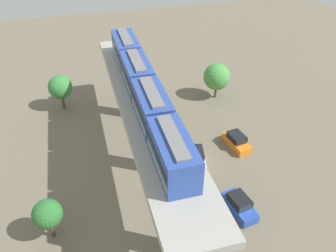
{
  "coord_description": "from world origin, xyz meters",
  "views": [
    {
      "loc": [
        -5.8,
        -29.7,
        27.18
      ],
      "look_at": [
        2.5,
        0.28,
        5.2
      ],
      "focal_mm": 37.12,
      "sensor_mm": 36.0,
      "label": 1
    }
  ],
  "objects_px": {
    "parked_car_blue": "(239,205)",
    "tree_far_corner": "(217,77)",
    "parked_car_orange": "(237,142)",
    "tree_near_viaduct": "(60,87)",
    "parked_car_white": "(196,157)",
    "tree_mid_lot": "(47,214)",
    "train": "(144,89)"
  },
  "relations": [
    {
      "from": "train",
      "to": "parked_car_blue",
      "type": "xyz_separation_m",
      "value": [
        7.37,
        -9.06,
        -9.45
      ]
    },
    {
      "from": "tree_mid_lot",
      "to": "tree_far_corner",
      "type": "relative_size",
      "value": 0.8
    },
    {
      "from": "train",
      "to": "parked_car_orange",
      "type": "relative_size",
      "value": 6.2
    },
    {
      "from": "parked_car_white",
      "to": "tree_mid_lot",
      "type": "bearing_deg",
      "value": -147.24
    },
    {
      "from": "parked_car_orange",
      "to": "tree_far_corner",
      "type": "bearing_deg",
      "value": 71.6
    },
    {
      "from": "train",
      "to": "tree_far_corner",
      "type": "relative_size",
      "value": 5.02
    },
    {
      "from": "parked_car_white",
      "to": "tree_far_corner",
      "type": "xyz_separation_m",
      "value": [
        7.82,
        13.56,
        2.73
      ]
    },
    {
      "from": "parked_car_white",
      "to": "tree_near_viaduct",
      "type": "distance_m",
      "value": 22.2
    },
    {
      "from": "tree_mid_lot",
      "to": "tree_near_viaduct",
      "type": "bearing_deg",
      "value": 85.79
    },
    {
      "from": "parked_car_orange",
      "to": "tree_mid_lot",
      "type": "xyz_separation_m",
      "value": [
        -22.14,
        -7.8,
        2.25
      ]
    },
    {
      "from": "tree_near_viaduct",
      "to": "tree_mid_lot",
      "type": "distance_m",
      "value": 22.84
    },
    {
      "from": "parked_car_orange",
      "to": "tree_near_viaduct",
      "type": "height_order",
      "value": "tree_near_viaduct"
    },
    {
      "from": "parked_car_blue",
      "to": "train",
      "type": "bearing_deg",
      "value": 119.38
    },
    {
      "from": "tree_mid_lot",
      "to": "tree_far_corner",
      "type": "xyz_separation_m",
      "value": [
        24.14,
        19.86,
        0.48
      ]
    },
    {
      "from": "train",
      "to": "parked_car_white",
      "type": "bearing_deg",
      "value": -9.38
    },
    {
      "from": "parked_car_blue",
      "to": "tree_far_corner",
      "type": "height_order",
      "value": "tree_far_corner"
    },
    {
      "from": "parked_car_orange",
      "to": "tree_far_corner",
      "type": "xyz_separation_m",
      "value": [
        2.0,
        12.06,
        2.73
      ]
    },
    {
      "from": "parked_car_blue",
      "to": "tree_far_corner",
      "type": "xyz_separation_m",
      "value": [
        6.13,
        21.68,
        2.73
      ]
    },
    {
      "from": "parked_car_white",
      "to": "tree_near_viaduct",
      "type": "relative_size",
      "value": 0.87
    },
    {
      "from": "parked_car_white",
      "to": "parked_car_blue",
      "type": "bearing_deg",
      "value": -66.58
    },
    {
      "from": "parked_car_white",
      "to": "tree_mid_lot",
      "type": "relative_size",
      "value": 1.02
    },
    {
      "from": "parked_car_blue",
      "to": "tree_far_corner",
      "type": "distance_m",
      "value": 22.7
    },
    {
      "from": "train",
      "to": "parked_car_orange",
      "type": "distance_m",
      "value": 14.9
    },
    {
      "from": "tree_mid_lot",
      "to": "tree_far_corner",
      "type": "height_order",
      "value": "tree_far_corner"
    },
    {
      "from": "parked_car_orange",
      "to": "tree_mid_lot",
      "type": "distance_m",
      "value": 23.59
    },
    {
      "from": "parked_car_blue",
      "to": "tree_mid_lot",
      "type": "relative_size",
      "value": 1.02
    },
    {
      "from": "tree_far_corner",
      "to": "tree_mid_lot",
      "type": "bearing_deg",
      "value": -140.55
    },
    {
      "from": "tree_far_corner",
      "to": "parked_car_white",
      "type": "bearing_deg",
      "value": -119.99
    },
    {
      "from": "tree_near_viaduct",
      "to": "tree_mid_lot",
      "type": "relative_size",
      "value": 1.18
    },
    {
      "from": "parked_car_orange",
      "to": "parked_car_white",
      "type": "relative_size",
      "value": 0.99
    },
    {
      "from": "parked_car_orange",
      "to": "parked_car_white",
      "type": "distance_m",
      "value": 6.02
    },
    {
      "from": "parked_car_blue",
      "to": "parked_car_orange",
      "type": "height_order",
      "value": "same"
    }
  ]
}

